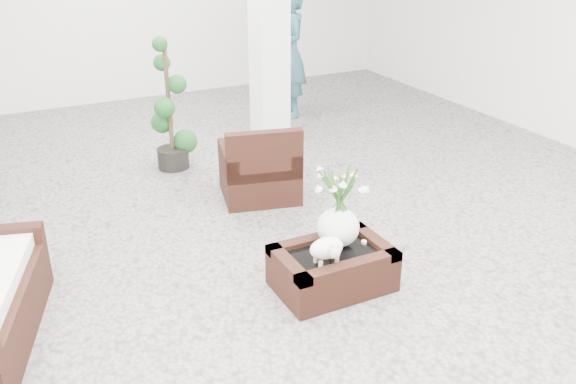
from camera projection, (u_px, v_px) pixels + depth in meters
name	position (u px, v px, depth m)	size (l,w,h in m)	color
ground	(283.00, 251.00, 5.52)	(11.00, 11.00, 0.00)	gray
column	(269.00, 1.00, 7.56)	(0.40, 0.40, 3.50)	white
coffee_table	(332.00, 270.00, 4.93)	(0.90, 0.60, 0.31)	#34180F
sheep_figurine	(326.00, 250.00, 4.69)	(0.28, 0.23, 0.21)	white
planter_narcissus	(339.00, 199.00, 4.82)	(0.44, 0.44, 0.80)	white
tealight	(364.00, 242.00, 5.00)	(0.04, 0.04, 0.03)	white
armchair	(259.00, 160.00, 6.43)	(0.76, 0.73, 0.81)	#34180F
topiary	(169.00, 106.00, 7.00)	(0.40, 0.40, 1.51)	#16451A
shopper	(290.00, 53.00, 8.81)	(0.67, 0.44, 1.83)	#2E5D67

